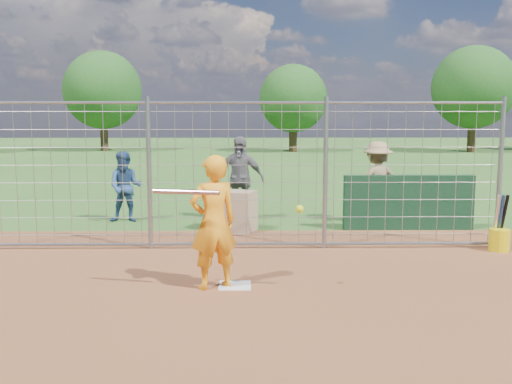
{
  "coord_description": "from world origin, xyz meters",
  "views": [
    {
      "loc": [
        0.18,
        -7.65,
        2.3
      ],
      "look_at": [
        0.3,
        0.8,
        1.15
      ],
      "focal_mm": 40.0,
      "sensor_mm": 36.0,
      "label": 1
    }
  ],
  "objects_px": {
    "bystander_c": "(377,182)",
    "equipment_bin": "(235,211)",
    "bystander_a": "(126,187)",
    "batter": "(213,222)",
    "bucket_with_bats": "(499,237)",
    "bystander_b": "(239,179)"
  },
  "relations": [
    {
      "from": "bystander_b",
      "to": "bucket_with_bats",
      "type": "xyz_separation_m",
      "value": [
        4.46,
        -2.89,
        -0.68
      ]
    },
    {
      "from": "batter",
      "to": "equipment_bin",
      "type": "xyz_separation_m",
      "value": [
        0.19,
        3.81,
        -0.49
      ]
    },
    {
      "from": "bystander_a",
      "to": "bystander_c",
      "type": "distance_m",
      "value": 5.38
    },
    {
      "from": "bystander_b",
      "to": "batter",
      "type": "bearing_deg",
      "value": -82.64
    },
    {
      "from": "bystander_b",
      "to": "bucket_with_bats",
      "type": "relative_size",
      "value": 1.9
    },
    {
      "from": "batter",
      "to": "equipment_bin",
      "type": "bearing_deg",
      "value": -117.4
    },
    {
      "from": "bystander_b",
      "to": "bystander_c",
      "type": "relative_size",
      "value": 1.06
    },
    {
      "from": "bystander_c",
      "to": "equipment_bin",
      "type": "bearing_deg",
      "value": -0.22
    },
    {
      "from": "bystander_a",
      "to": "bucket_with_bats",
      "type": "xyz_separation_m",
      "value": [
        6.9,
        -2.76,
        -0.52
      ]
    },
    {
      "from": "bystander_a",
      "to": "bystander_c",
      "type": "xyz_separation_m",
      "value": [
        5.37,
        -0.19,
        0.11
      ]
    },
    {
      "from": "bystander_a",
      "to": "bystander_b",
      "type": "xyz_separation_m",
      "value": [
        2.44,
        0.13,
        0.16
      ]
    },
    {
      "from": "equipment_bin",
      "to": "bucket_with_bats",
      "type": "distance_m",
      "value": 4.88
    },
    {
      "from": "bystander_a",
      "to": "bystander_c",
      "type": "relative_size",
      "value": 0.88
    },
    {
      "from": "batter",
      "to": "bystander_a",
      "type": "xyz_separation_m",
      "value": [
        -2.17,
        4.79,
        -0.13
      ]
    },
    {
      "from": "bucket_with_bats",
      "to": "bystander_b",
      "type": "bearing_deg",
      "value": 147.05
    },
    {
      "from": "bystander_c",
      "to": "equipment_bin",
      "type": "relative_size",
      "value": 2.18
    },
    {
      "from": "batter",
      "to": "bystander_c",
      "type": "distance_m",
      "value": 5.6
    },
    {
      "from": "bystander_a",
      "to": "equipment_bin",
      "type": "distance_m",
      "value": 2.58
    },
    {
      "from": "bystander_b",
      "to": "bucket_with_bats",
      "type": "bearing_deg",
      "value": -22.52
    },
    {
      "from": "bystander_a",
      "to": "batter",
      "type": "bearing_deg",
      "value": -65.42
    },
    {
      "from": "bystander_a",
      "to": "bucket_with_bats",
      "type": "relative_size",
      "value": 1.57
    },
    {
      "from": "bystander_b",
      "to": "equipment_bin",
      "type": "bearing_deg",
      "value": -83.5
    }
  ]
}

